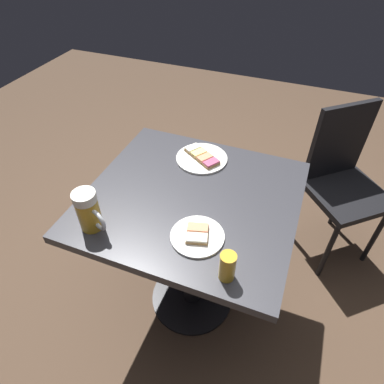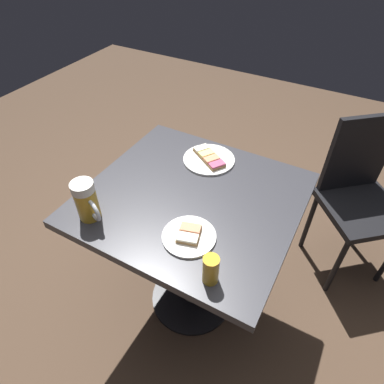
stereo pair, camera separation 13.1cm
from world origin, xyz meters
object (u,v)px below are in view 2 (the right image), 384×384
object	(u,v)px
plate_near	(209,159)
cafe_chair	(359,191)
plate_far	(189,236)
beer_glass_small	(211,270)
beer_mug	(87,201)

from	to	relation	value
plate_near	cafe_chair	xyz separation A→B (m)	(-0.66, -0.45, -0.26)
plate_far	plate_near	bearing A→B (deg)	-71.91
plate_near	beer_glass_small	world-z (taller)	beer_glass_small
plate_near	beer_glass_small	distance (m)	0.62
plate_far	beer_mug	bearing A→B (deg)	13.78
plate_near	beer_glass_small	size ratio (longest dim) A/B	2.18
plate_far	beer_glass_small	xyz separation A→B (m)	(-0.14, 0.12, 0.04)
plate_near	plate_far	distance (m)	0.46
beer_glass_small	cafe_chair	xyz separation A→B (m)	(-0.38, -1.00, -0.31)
plate_near	beer_glass_small	bearing A→B (deg)	117.21
plate_near	plate_far	world-z (taller)	same
beer_mug	plate_near	bearing A→B (deg)	-113.43
beer_mug	beer_glass_small	size ratio (longest dim) A/B	1.52
plate_far	beer_mug	world-z (taller)	beer_mug
plate_near	plate_far	size ratio (longest dim) A/B	1.21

